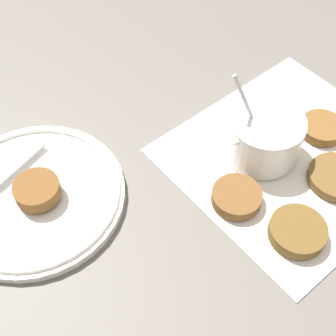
# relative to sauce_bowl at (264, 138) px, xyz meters

# --- Properties ---
(ground_plane) EXTENTS (4.00, 4.00, 0.00)m
(ground_plane) POSITION_rel_sauce_bowl_xyz_m (-0.01, 0.04, -0.03)
(ground_plane) COLOR #605B56
(napkin) EXTENTS (0.33, 0.31, 0.00)m
(napkin) POSITION_rel_sauce_bowl_xyz_m (-0.03, 0.03, -0.03)
(napkin) COLOR silver
(napkin) RESTS_ON ground_plane
(sauce_bowl) EXTENTS (0.11, 0.10, 0.13)m
(sauce_bowl) POSITION_rel_sauce_bowl_xyz_m (0.00, 0.00, 0.00)
(sauce_bowl) COLOR white
(sauce_bowl) RESTS_ON napkin
(fritter_0) EXTENTS (0.06, 0.06, 0.01)m
(fritter_0) POSITION_rel_sauce_bowl_xyz_m (-0.10, 0.02, -0.02)
(fritter_0) COLOR brown
(fritter_0) RESTS_ON napkin
(fritter_1) EXTENTS (0.07, 0.07, 0.02)m
(fritter_1) POSITION_rel_sauce_bowl_xyz_m (0.05, 0.12, -0.02)
(fritter_1) COLOR brown
(fritter_1) RESTS_ON napkin
(fritter_2) EXTENTS (0.07, 0.07, 0.01)m
(fritter_2) POSITION_rel_sauce_bowl_xyz_m (-0.05, 0.09, -0.02)
(fritter_2) COLOR brown
(fritter_2) RESTS_ON napkin
(fritter_3) EXTENTS (0.06, 0.06, 0.02)m
(fritter_3) POSITION_rel_sauce_bowl_xyz_m (0.08, 0.04, -0.02)
(fritter_3) COLOR brown
(fritter_3) RESTS_ON napkin
(serving_plate) EXTENTS (0.23, 0.23, 0.02)m
(serving_plate) POSITION_rel_sauce_bowl_xyz_m (0.29, -0.10, -0.02)
(serving_plate) COLOR white
(serving_plate) RESTS_ON ground_plane
(fritter_on_plate) EXTENTS (0.06, 0.06, 0.02)m
(fritter_on_plate) POSITION_rel_sauce_bowl_xyz_m (0.28, -0.09, -0.01)
(fritter_on_plate) COLOR brown
(fritter_on_plate) RESTS_ON serving_plate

